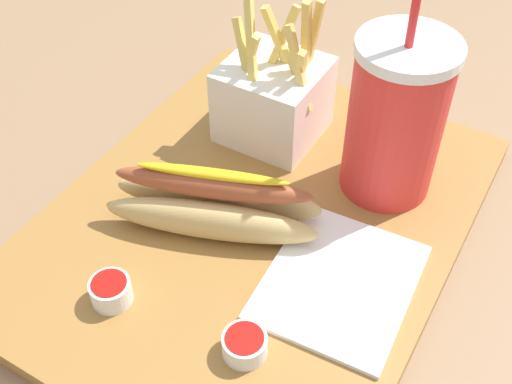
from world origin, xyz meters
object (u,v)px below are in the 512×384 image
Objects in this scene: hot_dog_1 at (214,203)px; napkin_stack at (340,282)px; soda_cup at (396,119)px; ketchup_cup_3 at (261,74)px; ketchup_cup_1 at (111,290)px; fries_basket at (274,98)px; ketchup_cup_2 at (245,344)px.

hot_dog_1 reaches higher than napkin_stack.
ketchup_cup_3 is at bearing -114.53° from soda_cup.
ketchup_cup_1 is at bearing -29.96° from soda_cup.
fries_basket reaches higher than ketchup_cup_2.
ketchup_cup_1 is at bearing -54.89° from napkin_stack.
hot_dog_1 is 0.14m from ketchup_cup_2.
soda_cup is 0.18m from hot_dog_1.
ketchup_cup_2 is (-0.01, 0.12, -0.00)m from ketchup_cup_1.
hot_dog_1 is at bearing -41.37° from soda_cup.
fries_basket is 0.10m from ketchup_cup_3.
ketchup_cup_2 is at bearing 24.61° from fries_basket.
ketchup_cup_3 is (-0.32, -0.05, -0.00)m from ketchup_cup_1.
ketchup_cup_3 is (-0.07, -0.06, -0.03)m from fries_basket.
napkin_stack is (0.01, 0.13, -0.02)m from hot_dog_1.
ketchup_cup_2 is 0.96× the size of ketchup_cup_3.
fries_basket reaches higher than ketchup_cup_1.
fries_basket reaches higher than napkin_stack.
ketchup_cup_2 is at bearing 96.16° from ketchup_cup_1.
ketchup_cup_1 reaches higher than ketchup_cup_3.
ketchup_cup_1 is at bearing -1.77° from fries_basket.
ketchup_cup_2 is 0.25× the size of napkin_stack.
fries_basket is 4.62× the size of ketchup_cup_2.
ketchup_cup_3 is 0.26× the size of napkin_stack.
soda_cup is 6.94× the size of ketchup_cup_2.
napkin_stack is at bearing 125.11° from ketchup_cup_1.
ketchup_cup_1 is at bearing 8.45° from ketchup_cup_3.
ketchup_cup_2 is 0.10m from napkin_stack.
soda_cup is 1.22× the size of hot_dog_1.
ketchup_cup_3 is at bearing -137.18° from napkin_stack.
napkin_stack is at bearing 42.82° from ketchup_cup_3.
ketchup_cup_1 is 0.92× the size of ketchup_cup_3.
napkin_stack is (0.15, 0.14, -0.04)m from fries_basket.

